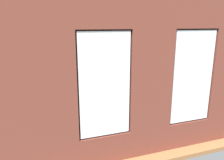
{
  "coord_description": "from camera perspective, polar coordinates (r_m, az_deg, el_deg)",
  "views": [
    {
      "loc": [
        2.15,
        6.24,
        2.74
      ],
      "look_at": [
        0.11,
        0.4,
        1.15
      ],
      "focal_mm": 35.0,
      "sensor_mm": 36.0,
      "label": 1
    }
  ],
  "objects": [
    {
      "name": "white_wall_right",
      "position": [
        6.19,
        -26.7,
        2.92
      ],
      "size": [
        0.1,
        4.71,
        3.34
      ],
      "primitive_type": "cube",
      "color": "silver",
      "rests_on": "ground_plane"
    },
    {
      "name": "remote_gray",
      "position": [
        7.01,
        -2.5,
        -4.7
      ],
      "size": [
        0.08,
        0.18,
        0.02
      ],
      "primitive_type": "cube",
      "rotation": [
        0.0,
        0.0,
        2.94
      ],
      "color": "#59595B",
      "rests_on": "coffee_table"
    },
    {
      "name": "potted_plant_corner_near_left",
      "position": [
        9.56,
        10.29,
        1.42
      ],
      "size": [
        0.76,
        0.91,
        1.23
      ],
      "color": "#9E5638",
      "rests_on": "ground_plane"
    },
    {
      "name": "tv_flatscreen",
      "position": [
        6.27,
        -23.33,
        -3.2
      ],
      "size": [
        1.1,
        0.2,
        0.77
      ],
      "color": "black",
      "rests_on": "media_console"
    },
    {
      "name": "brick_wall_with_windows",
      "position": [
        4.47,
        10.18,
        0.2
      ],
      "size": [
        6.07,
        0.3,
        3.34
      ],
      "color": "brown",
      "rests_on": "ground_plane"
    },
    {
      "name": "papasan_chair",
      "position": [
        8.21,
        -5.72,
        -2.01
      ],
      "size": [
        1.02,
        1.02,
        0.66
      ],
      "color": "olive",
      "rests_on": "ground_plane"
    },
    {
      "name": "table_plant_small",
      "position": [
        7.06,
        -3.72,
        -3.59
      ],
      "size": [
        0.15,
        0.15,
        0.24
      ],
      "color": "brown",
      "rests_on": "coffee_table"
    },
    {
      "name": "potted_plant_by_left_couch",
      "position": [
        8.43,
        10.72,
        -2.53
      ],
      "size": [
        0.25,
        0.25,
        0.48
      ],
      "color": "brown",
      "rests_on": "ground_plane"
    },
    {
      "name": "couch_by_window",
      "position": [
        5.28,
        0.75,
        -12.75
      ],
      "size": [
        1.88,
        0.87,
        0.8
      ],
      "color": "black",
      "rests_on": "ground_plane"
    },
    {
      "name": "remote_silver",
      "position": [
        6.88,
        -7.21,
        -5.19
      ],
      "size": [
        0.18,
        0.09,
        0.02
      ],
      "primitive_type": "cube",
      "rotation": [
        0.0,
        0.0,
        4.5
      ],
      "color": "#B2B2B7",
      "rests_on": "coffee_table"
    },
    {
      "name": "potted_plant_near_tv",
      "position": [
        5.51,
        -17.61,
        -10.9
      ],
      "size": [
        0.47,
        0.47,
        0.71
      ],
      "color": "#47423D",
      "rests_on": "ground_plane"
    },
    {
      "name": "potted_plant_beside_window_right",
      "position": [
        4.83,
        -18.48,
        -13.08
      ],
      "size": [
        0.9,
        0.89,
        1.11
      ],
      "color": "gray",
      "rests_on": "ground_plane"
    },
    {
      "name": "couch_left",
      "position": [
        7.58,
        18.4,
        -4.89
      ],
      "size": [
        0.89,
        1.79,
        0.8
      ],
      "rotation": [
        0.0,
        0.0,
        1.56
      ],
      "color": "black",
      "rests_on": "ground_plane"
    },
    {
      "name": "media_console",
      "position": [
        6.49,
        -22.73,
        -8.93
      ],
      "size": [
        1.05,
        0.42,
        0.59
      ],
      "primitive_type": "cube",
      "color": "black",
      "rests_on": "ground_plane"
    },
    {
      "name": "ground_plane",
      "position": [
        7.17,
        -0.21,
        -8.51
      ],
      "size": [
        6.67,
        5.71,
        0.1
      ],
      "primitive_type": "cube",
      "color": "#99663D"
    },
    {
      "name": "coffee_table",
      "position": [
        7.12,
        -3.7,
        -4.93
      ],
      "size": [
        1.57,
        0.84,
        0.44
      ],
      "color": "tan",
      "rests_on": "ground_plane"
    },
    {
      "name": "cup_ceramic",
      "position": [
        7.13,
        -5.46,
        -4.09
      ],
      "size": [
        0.08,
        0.08,
        0.1
      ],
      "primitive_type": "cylinder",
      "color": "#4C4C51",
      "rests_on": "coffee_table"
    },
    {
      "name": "potted_plant_between_couches",
      "position": [
        5.85,
        13.69,
        -9.04
      ],
      "size": [
        0.98,
        0.91,
        1.24
      ],
      "color": "#47423D",
      "rests_on": "ground_plane"
    }
  ]
}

